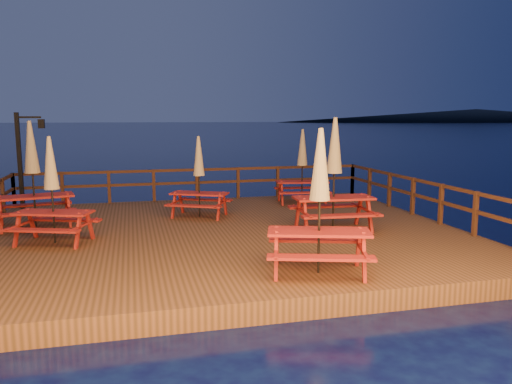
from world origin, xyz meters
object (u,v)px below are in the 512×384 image
lamp_post (25,151)px  picnic_table_0 (334,172)px  picnic_table_2 (199,175)px  picnic_table_1 (302,165)px

lamp_post → picnic_table_0: size_ratio=1.05×
lamp_post → picnic_table_2: lamp_post is taller
lamp_post → picnic_table_0: (8.17, -5.17, -0.31)m
lamp_post → picnic_table_2: size_ratio=1.29×
lamp_post → picnic_table_1: (8.73, -1.17, -0.52)m
lamp_post → picnic_table_1: 8.82m
lamp_post → picnic_table_1: size_ratio=1.22×
picnic_table_0 → picnic_table_2: picnic_table_0 is taller
picnic_table_1 → picnic_table_2: bearing=-149.2°
picnic_table_2 → picnic_table_1: bearing=48.2°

